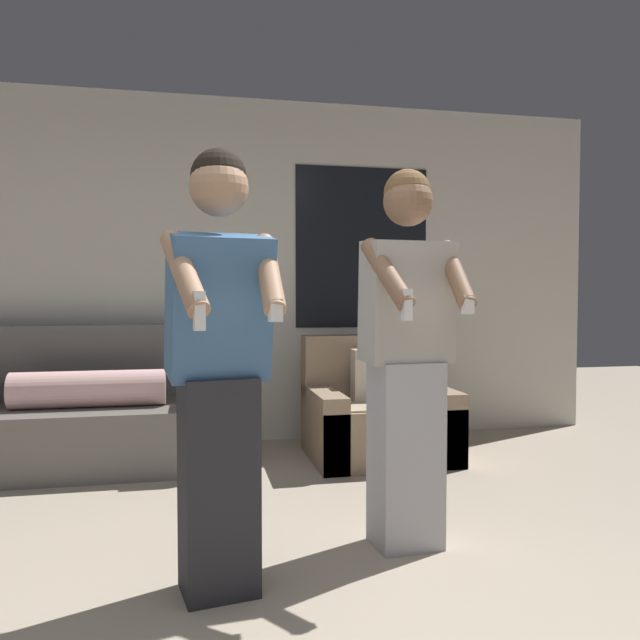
# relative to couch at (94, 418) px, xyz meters

# --- Properties ---
(wall_back) EXTENTS (6.40, 0.07, 2.70)m
(wall_back) POSITION_rel_couch_xyz_m (0.84, 0.49, 1.03)
(wall_back) COLOR beige
(wall_back) RESTS_ON ground_plane
(couch) EXTENTS (1.78, 0.92, 0.94)m
(couch) POSITION_rel_couch_xyz_m (0.00, 0.00, 0.00)
(couch) COLOR slate
(couch) RESTS_ON ground_plane
(armchair) EXTENTS (0.99, 0.81, 0.86)m
(armchair) POSITION_rel_couch_xyz_m (1.97, -0.21, -0.03)
(armchair) COLOR #937A60
(armchair) RESTS_ON ground_plane
(person_left) EXTENTS (0.44, 0.54, 1.71)m
(person_left) POSITION_rel_couch_xyz_m (0.76, -2.07, 0.57)
(person_left) COLOR #28282D
(person_left) RESTS_ON ground_plane
(person_right) EXTENTS (0.46, 0.48, 1.73)m
(person_right) POSITION_rel_couch_xyz_m (1.62, -1.77, 0.57)
(person_right) COLOR #B2B2B7
(person_right) RESTS_ON ground_plane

